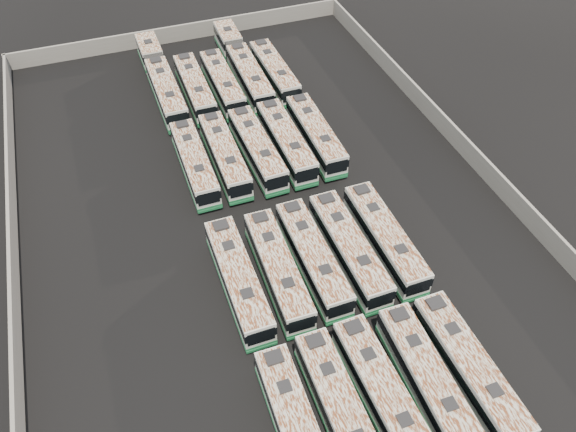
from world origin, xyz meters
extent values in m
plane|color=black|center=(0.00, 0.00, 0.00)|extent=(140.00, 140.00, 0.00)
cube|color=slate|center=(0.00, 36.30, 1.10)|extent=(45.20, 0.30, 2.20)
cube|color=slate|center=(22.30, 0.00, 1.10)|extent=(0.30, 73.20, 2.20)
cube|color=slate|center=(-22.30, 0.00, 1.10)|extent=(0.30, 73.20, 2.20)
cube|color=white|center=(-4.90, -20.34, 1.63)|extent=(2.57, 11.40, 2.60)
cube|color=black|center=(-4.90, -20.34, 2.06)|extent=(2.64, 11.47, 0.87)
cube|color=beige|center=(-4.90, -20.34, 2.96)|extent=(2.52, 11.18, 0.07)
cube|color=black|center=(-4.86, -17.84, 3.06)|extent=(0.92, 0.92, 0.13)
cube|color=black|center=(-4.82, -15.57, 3.11)|extent=(1.25, 1.06, 0.25)
cylinder|color=black|center=(-5.85, -16.69, 0.47)|extent=(0.28, 0.95, 0.95)
cylinder|color=black|center=(-3.82, -16.72, 0.47)|extent=(0.28, 0.95, 0.95)
cube|color=white|center=(-1.65, -20.14, 1.65)|extent=(2.45, 11.46, 2.62)
cube|color=#1B663A|center=(-1.65, -20.14, 0.69)|extent=(2.50, 11.51, 0.40)
cube|color=black|center=(-1.65, -20.14, 2.08)|extent=(2.51, 11.52, 0.88)
cube|color=beige|center=(-1.65, -20.14, 2.99)|extent=(2.40, 11.23, 0.07)
cube|color=black|center=(-1.64, -17.62, 3.08)|extent=(0.91, 0.91, 0.13)
cube|color=black|center=(-1.63, -15.33, 3.13)|extent=(1.25, 1.06, 0.25)
cylinder|color=black|center=(-2.65, -16.47, 0.48)|extent=(0.27, 0.96, 0.95)
cylinder|color=black|center=(-0.61, -16.48, 0.48)|extent=(0.27, 0.96, 0.95)
cube|color=white|center=(1.54, -20.12, 1.66)|extent=(2.66, 11.61, 2.65)
cube|color=#1B663A|center=(1.54, -20.12, 0.69)|extent=(2.71, 11.66, 0.40)
cube|color=black|center=(1.54, -20.12, 2.10)|extent=(2.72, 11.67, 0.89)
cube|color=beige|center=(1.54, -20.12, 3.02)|extent=(2.61, 11.38, 0.07)
cube|color=black|center=(1.59, -22.66, 3.11)|extent=(0.94, 0.94, 0.13)
cube|color=black|center=(1.48, -17.57, 3.11)|extent=(0.94, 0.94, 0.13)
cube|color=black|center=(1.43, -15.26, 3.16)|extent=(1.28, 1.09, 0.25)
cylinder|color=black|center=(0.42, -16.44, 0.48)|extent=(0.29, 0.97, 0.96)
cylinder|color=black|center=(2.49, -16.40, 0.48)|extent=(0.29, 0.97, 0.96)
cube|color=white|center=(4.94, -20.22, 1.65)|extent=(2.68, 11.51, 2.63)
cube|color=#1B663A|center=(4.94, -20.22, 0.69)|extent=(2.73, 11.56, 0.40)
cube|color=black|center=(4.94, -20.22, 2.08)|extent=(2.74, 11.57, 0.88)
cube|color=beige|center=(4.94, -20.22, 2.99)|extent=(2.62, 11.28, 0.07)
cube|color=black|center=(4.87, -22.73, 3.08)|extent=(0.93, 0.93, 0.13)
cube|color=black|center=(5.00, -17.70, 3.08)|extent=(0.93, 0.93, 0.13)
cube|color=black|center=(5.06, -15.41, 3.13)|extent=(1.27, 1.08, 0.25)
cylinder|color=black|center=(5.87, -23.91, 0.48)|extent=(0.29, 0.96, 0.95)
cylinder|color=black|center=(4.01, -16.52, 0.48)|extent=(0.29, 0.96, 0.95)
cylinder|color=black|center=(6.05, -16.58, 0.48)|extent=(0.29, 0.96, 0.95)
cube|color=white|center=(8.14, -20.38, 1.68)|extent=(2.57, 11.71, 2.68)
cube|color=#1B663A|center=(8.14, -20.38, 0.70)|extent=(2.62, 11.76, 0.41)
cube|color=black|center=(8.14, -20.38, 2.12)|extent=(2.63, 11.77, 0.90)
cube|color=beige|center=(8.14, -20.38, 3.05)|extent=(2.52, 11.47, 0.07)
cube|color=black|center=(8.17, -22.95, 3.14)|extent=(0.94, 0.94, 0.14)
cube|color=black|center=(8.11, -17.81, 3.14)|extent=(0.94, 0.94, 0.14)
cube|color=black|center=(8.09, -15.47, 3.19)|extent=(1.28, 1.09, 0.25)
cylinder|color=black|center=(7.14, -24.13, 0.49)|extent=(0.28, 0.98, 0.97)
cylinder|color=black|center=(9.23, -24.10, 0.49)|extent=(0.28, 0.98, 0.97)
cylinder|color=black|center=(7.06, -16.65, 0.49)|extent=(0.28, 0.98, 0.97)
cylinder|color=black|center=(9.14, -16.63, 0.49)|extent=(0.28, 0.98, 0.97)
cube|color=white|center=(-4.96, -7.11, 1.69)|extent=(2.46, 11.79, 2.70)
cube|color=#1B663A|center=(-4.96, -7.11, 0.71)|extent=(2.51, 11.84, 0.41)
cube|color=black|center=(-4.96, -7.11, 2.14)|extent=(2.52, 11.85, 0.90)
cube|color=black|center=(-4.95, -13.03, 2.01)|extent=(2.16, 0.06, 1.42)
cube|color=#1B663A|center=(-4.95, -13.03, 0.51)|extent=(2.46, 0.10, 0.28)
cube|color=beige|center=(-4.96, -7.11, 3.07)|extent=(2.41, 11.55, 0.07)
cube|color=black|center=(-4.95, -9.71, 3.17)|extent=(0.93, 0.93, 0.14)
cube|color=black|center=(-4.96, -4.52, 3.17)|extent=(0.93, 0.93, 0.14)
cube|color=black|center=(-4.96, -2.16, 3.22)|extent=(1.28, 1.08, 0.26)
cylinder|color=black|center=(-6.00, -10.89, 0.49)|extent=(0.28, 0.98, 0.98)
cylinder|color=black|center=(-3.90, -10.88, 0.49)|extent=(0.28, 0.98, 0.98)
cylinder|color=black|center=(-6.01, -3.34, 0.49)|extent=(0.28, 0.98, 0.98)
cylinder|color=black|center=(-3.91, -3.34, 0.49)|extent=(0.28, 0.98, 0.98)
cube|color=white|center=(-1.60, -7.24, 1.67)|extent=(2.68, 11.66, 2.66)
cube|color=#1B663A|center=(-1.60, -7.24, 0.70)|extent=(2.73, 11.71, 0.41)
cube|color=black|center=(-1.60, -7.24, 2.11)|extent=(2.74, 11.72, 0.89)
cube|color=black|center=(-1.73, -13.06, 1.98)|extent=(2.13, 0.11, 1.40)
cube|color=#1B663A|center=(-1.73, -13.06, 0.50)|extent=(2.42, 0.16, 0.27)
cube|color=beige|center=(-1.60, -7.24, 3.03)|extent=(2.63, 11.42, 0.07)
cube|color=black|center=(-1.66, -9.79, 3.12)|extent=(0.94, 0.94, 0.14)
cube|color=black|center=(-1.54, -4.69, 3.12)|extent=(0.94, 0.94, 0.14)
cube|color=black|center=(-1.49, -2.37, 3.17)|extent=(1.28, 1.09, 0.25)
cylinder|color=black|center=(-2.72, -10.93, 0.48)|extent=(0.29, 0.97, 0.97)
cylinder|color=black|center=(-0.65, -10.98, 0.48)|extent=(0.29, 0.97, 0.97)
cylinder|color=black|center=(-2.55, -3.50, 0.48)|extent=(0.29, 0.97, 0.97)
cylinder|color=black|center=(-0.48, -3.55, 0.48)|extent=(0.29, 0.97, 0.97)
cube|color=white|center=(1.58, -7.01, 1.67)|extent=(2.45, 11.64, 2.67)
cube|color=#1B663A|center=(1.58, -7.01, 0.70)|extent=(2.50, 11.69, 0.41)
cube|color=black|center=(1.58, -7.01, 2.11)|extent=(2.51, 11.70, 0.89)
cube|color=black|center=(1.59, -12.85, 1.99)|extent=(2.13, 0.07, 1.41)
cube|color=#1B663A|center=(1.59, -12.85, 0.50)|extent=(2.42, 0.11, 0.27)
cube|color=beige|center=(1.58, -7.01, 3.03)|extent=(2.40, 11.41, 0.07)
cube|color=black|center=(1.58, -9.57, 3.13)|extent=(0.92, 0.92, 0.14)
cube|color=black|center=(1.57, -4.45, 3.13)|extent=(0.92, 0.92, 0.14)
cube|color=black|center=(1.57, -2.13, 3.18)|extent=(1.26, 1.07, 0.25)
cylinder|color=black|center=(0.55, -10.74, 0.48)|extent=(0.27, 0.97, 0.97)
cylinder|color=black|center=(2.62, -10.73, 0.48)|extent=(0.27, 0.97, 0.97)
cylinder|color=black|center=(0.53, -3.29, 0.48)|extent=(0.27, 0.97, 0.97)
cylinder|color=black|center=(2.61, -3.29, 0.48)|extent=(0.27, 0.97, 0.97)
cube|color=white|center=(4.81, -7.21, 1.70)|extent=(2.56, 11.87, 2.72)
cube|color=#1B663A|center=(4.81, -7.21, 0.71)|extent=(2.61, 11.92, 0.41)
cube|color=black|center=(4.81, -7.21, 2.15)|extent=(2.62, 11.93, 0.91)
cube|color=black|center=(4.86, -13.16, 2.03)|extent=(2.17, 0.08, 1.43)
cube|color=#1B663A|center=(4.86, -13.16, 0.51)|extent=(2.47, 0.12, 0.28)
cube|color=beige|center=(4.81, -7.21, 3.09)|extent=(2.51, 11.64, 0.07)
cube|color=black|center=(4.83, -9.82, 3.19)|extent=(0.95, 0.95, 0.14)
cube|color=black|center=(4.79, -4.60, 3.19)|extent=(0.95, 0.95, 0.14)
cube|color=black|center=(4.78, -2.23, 3.24)|extent=(1.29, 1.10, 0.26)
cylinder|color=black|center=(3.78, -11.01, 0.49)|extent=(0.28, 0.99, 0.99)
cylinder|color=black|center=(5.90, -11.00, 0.49)|extent=(0.28, 0.99, 0.99)
cylinder|color=black|center=(3.73, -3.43, 0.49)|extent=(0.28, 0.99, 0.99)
cylinder|color=black|center=(5.84, -3.41, 0.49)|extent=(0.28, 0.99, 0.99)
cube|color=white|center=(8.24, -7.16, 1.69)|extent=(2.45, 11.74, 2.69)
cube|color=#1B663A|center=(8.24, -7.16, 0.70)|extent=(2.50, 11.79, 0.41)
cube|color=black|center=(8.24, -7.16, 2.13)|extent=(2.51, 11.80, 0.90)
cube|color=black|center=(8.24, -13.05, 2.01)|extent=(2.15, 0.06, 1.42)
cube|color=#1B663A|center=(8.24, -13.05, 0.51)|extent=(2.45, 0.10, 0.27)
cube|color=beige|center=(8.24, -7.16, 3.06)|extent=(2.40, 11.51, 0.07)
cube|color=black|center=(8.24, -9.74, 3.16)|extent=(0.93, 0.93, 0.14)
cube|color=black|center=(8.24, -4.58, 3.16)|extent=(0.93, 0.93, 0.14)
cube|color=black|center=(8.24, -2.23, 3.21)|extent=(1.27, 1.08, 0.25)
cylinder|color=black|center=(7.19, -10.92, 0.49)|extent=(0.27, 0.98, 0.98)
cylinder|color=black|center=(9.29, -10.92, 0.49)|extent=(0.27, 0.98, 0.98)
cylinder|color=black|center=(7.19, -3.40, 0.49)|extent=(0.27, 0.98, 0.98)
cylinder|color=black|center=(9.29, -3.40, 0.49)|extent=(0.27, 0.98, 0.98)
cube|color=white|center=(-4.88, 8.44, 1.64)|extent=(2.37, 11.38, 2.61)
cube|color=#1B663A|center=(-4.88, 8.44, 0.68)|extent=(2.42, 11.43, 0.40)
cube|color=black|center=(-4.88, 8.44, 2.07)|extent=(2.43, 11.44, 0.87)
cube|color=black|center=(-4.88, 2.73, 1.94)|extent=(2.09, 0.06, 1.38)
cube|color=#1B663A|center=(-4.88, 2.73, 0.49)|extent=(2.37, 0.10, 0.27)
cube|color=beige|center=(-4.88, 8.44, 2.97)|extent=(2.33, 11.15, 0.07)
cube|color=black|center=(-4.88, 5.94, 3.06)|extent=(0.90, 0.90, 0.13)
cube|color=black|center=(-4.88, 10.95, 3.06)|extent=(0.90, 0.90, 0.13)
cube|color=black|center=(-4.88, 13.22, 3.11)|extent=(1.23, 1.04, 0.25)
cylinder|color=black|center=(-5.89, 4.80, 0.47)|extent=(0.27, 0.95, 0.95)
cylinder|color=black|center=(-3.86, 4.80, 0.47)|extent=(0.27, 0.95, 0.95)
cylinder|color=black|center=(-5.89, 12.09, 0.47)|extent=(0.27, 0.95, 0.95)
cylinder|color=black|center=(-3.86, 12.09, 0.47)|extent=(0.27, 0.95, 0.95)
cube|color=white|center=(-1.75, 8.53, 1.67)|extent=(2.48, 11.62, 2.66)
cube|color=#1B663A|center=(-1.75, 8.53, 0.70)|extent=(2.53, 11.67, 0.41)
cube|color=black|center=(-1.75, 8.53, 2.11)|extent=(2.54, 11.68, 0.89)
cube|color=black|center=(-1.78, 2.71, 1.98)|extent=(2.13, 0.07, 1.40)
cube|color=#1B663A|center=(-1.78, 2.71, 0.50)|extent=(2.42, 0.11, 0.27)
cube|color=beige|center=(-1.75, 8.53, 3.03)|extent=(2.43, 11.39, 0.07)
cube|color=black|center=(-1.76, 5.98, 3.12)|extent=(0.92, 0.92, 0.14)
cube|color=black|center=(-1.73, 11.09, 3.12)|extent=(0.92, 0.92, 0.14)
cube|color=black|center=(-1.72, 13.41, 3.17)|extent=(1.26, 1.07, 0.25)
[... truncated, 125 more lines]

